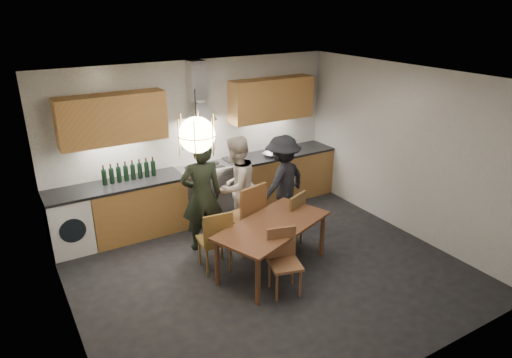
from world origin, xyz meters
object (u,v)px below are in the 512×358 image
person_left (202,196)px  mixing_bowl (270,155)px  dining_table (273,229)px  wine_bottles (129,171)px  stock_pot (290,147)px  person_right (283,182)px  chair_front (283,256)px  person_mid (236,187)px  chair_back_left (216,238)px

person_left → mixing_bowl: bearing=-143.4°
dining_table → wine_bottles: bearing=102.4°
stock_pot → person_right: bearing=-130.4°
chair_front → person_mid: bearing=98.2°
person_left → person_mid: size_ratio=1.05×
person_left → person_right: (1.41, 0.01, -0.08)m
dining_table → wine_bottles: (-1.30, 2.02, 0.44)m
dining_table → person_right: person_right is taller
person_right → stock_pot: 1.18m
chair_back_left → wine_bottles: wine_bottles is taller
stock_pot → wine_bottles: wine_bottles is taller
person_left → person_mid: (0.63, 0.13, -0.04)m
chair_back_left → person_right: person_right is taller
chair_back_left → person_left: size_ratio=0.54×
person_mid → wine_bottles: (-1.38, 0.85, 0.26)m
person_left → person_right: bearing=-169.0°
chair_front → mixing_bowl: (1.29, 2.33, 0.45)m
mixing_bowl → person_left: bearing=-154.0°
person_left → person_right: 1.42m
person_right → wine_bottles: size_ratio=1.84×
person_left → person_mid: bearing=-157.5°
person_right → stock_pot: person_right is taller
dining_table → person_mid: bearing=65.7°
dining_table → wine_bottles: size_ratio=2.19×
person_right → stock_pot: (0.75, 0.88, 0.22)m
person_mid → mixing_bowl: 1.28m
chair_back_left → person_right: size_ratio=0.59×
person_mid → person_right: person_mid is taller
dining_table → chair_back_left: size_ratio=2.02×
dining_table → person_left: person_left is taller
person_left → stock_pot: person_left is taller
chair_back_left → chair_front: chair_back_left is taller
person_mid → person_right: size_ratio=1.05×
chair_front → person_right: bearing=72.4°
person_mid → stock_pot: (1.53, 0.76, 0.18)m
chair_back_left → chair_front: size_ratio=1.07×
person_mid → person_left: bearing=-12.5°
person_left → mixing_bowl: 1.90m
wine_bottles → chair_front: bearing=-65.0°
dining_table → chair_back_left: chair_back_left is taller
mixing_bowl → stock_pot: bearing=7.5°
chair_front → person_left: size_ratio=0.50×
chair_front → person_mid: person_mid is taller
person_right → person_mid: bearing=-27.1°
dining_table → person_left: (-0.55, 1.04, 0.23)m
wine_bottles → mixing_bowl: bearing=-3.7°
dining_table → mixing_bowl: bearing=38.0°
chair_front → wine_bottles: wine_bottles is taller
chair_back_left → mixing_bowl: size_ratio=3.41×
person_right → person_left: bearing=-17.7°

